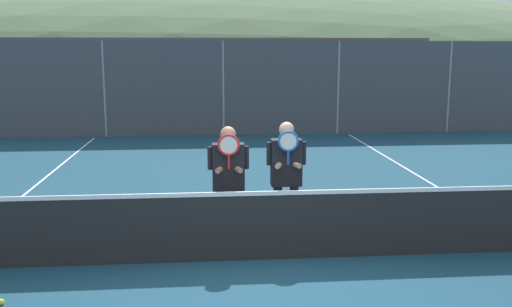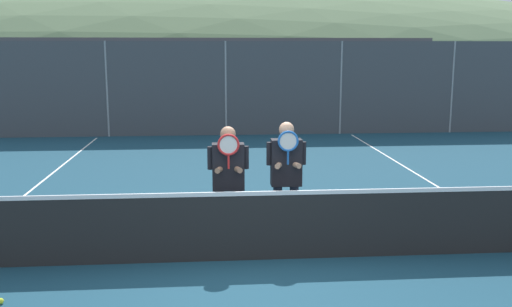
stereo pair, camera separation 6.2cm
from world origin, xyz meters
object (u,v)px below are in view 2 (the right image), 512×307
Objects in this scene: player_center_left at (286,172)px; car_right_of_center at (483,98)px; car_far_left at (58,102)px; car_center at (347,101)px; tennis_ball_on_court at (1,301)px; car_left_of_center at (202,100)px; player_leftmost at (228,176)px.

player_center_left is 16.52m from car_right_of_center.
car_far_left is 0.92× the size of car_center.
car_center reaches higher than tennis_ball_on_court.
car_left_of_center reaches higher than car_right_of_center.
car_center is (5.45, -0.04, -0.06)m from car_left_of_center.
car_right_of_center is (16.16, 0.14, 0.01)m from car_far_left.
car_far_left is at bearing 101.83° from tennis_ball_on_court.
tennis_ball_on_court is (-7.53, -14.99, -0.83)m from car_center.
player_leftmost is 0.39× the size of car_left_of_center.
car_center is (4.10, 13.18, -0.19)m from player_center_left.
tennis_ball_on_court is at bearing -97.89° from car_left_of_center.
tennis_ball_on_court is at bearing -78.17° from car_far_left.
car_center is at bearing -0.81° from car_far_left.
tennis_ball_on_court is (-3.43, -1.81, -1.02)m from player_center_left.
player_leftmost is 0.36× the size of car_center.
car_far_left is 0.98× the size of car_right_of_center.
player_leftmost is at bearing -87.80° from car_left_of_center.
car_left_of_center is at bearing 82.11° from tennis_ball_on_court.
car_left_of_center is 5.45m from car_center.
car_center is at bearing 63.32° from tennis_ball_on_court.
player_leftmost is at bearing -66.78° from car_far_left.
car_far_left reaches higher than tennis_ball_on_court.
player_center_left is 26.07× the size of tennis_ball_on_court.
car_right_of_center is at bearing 0.51° from car_far_left.
car_center is 5.47m from car_right_of_center.
car_far_left is 15.49m from tennis_ball_on_court.
car_far_left is at bearing 113.22° from player_leftmost.
car_center is (10.70, -0.15, -0.01)m from car_far_left.
player_leftmost is 25.50× the size of tennis_ball_on_court.
player_center_left is 0.40× the size of car_far_left.
player_leftmost is at bearing -127.41° from car_right_of_center.
tennis_ball_on_court is (-12.99, -15.29, -0.85)m from car_right_of_center.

